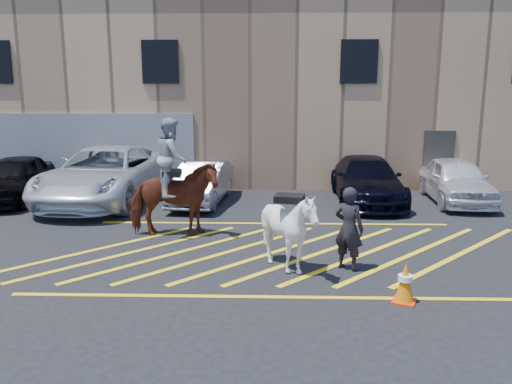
{
  "coord_description": "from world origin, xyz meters",
  "views": [
    {
      "loc": [
        -0.12,
        -11.13,
        3.62
      ],
      "look_at": [
        -0.43,
        0.2,
        1.3
      ],
      "focal_mm": 35.0,
      "sensor_mm": 36.0,
      "label": 1
    }
  ],
  "objects_px": {
    "car_blue_suv": "(367,180)",
    "car_white_suv": "(456,180)",
    "car_white_pickup": "(106,175)",
    "handler": "(349,228)",
    "mounted_bay": "(173,189)",
    "saddled_white": "(289,230)",
    "car_black_suv": "(13,178)",
    "traffic_cone": "(405,282)",
    "car_silver_sedan": "(202,183)"
  },
  "relations": [
    {
      "from": "car_blue_suv",
      "to": "car_white_suv",
      "type": "xyz_separation_m",
      "value": [
        2.91,
        0.01,
        0.01
      ]
    },
    {
      "from": "car_white_pickup",
      "to": "handler",
      "type": "xyz_separation_m",
      "value": [
        7.0,
        -6.23,
        -0.03
      ]
    },
    {
      "from": "mounted_bay",
      "to": "saddled_white",
      "type": "xyz_separation_m",
      "value": [
        2.8,
        -2.4,
        -0.34
      ]
    },
    {
      "from": "car_black_suv",
      "to": "traffic_cone",
      "type": "xyz_separation_m",
      "value": [
        10.84,
        -7.84,
        -0.39
      ]
    },
    {
      "from": "car_black_suv",
      "to": "car_white_pickup",
      "type": "distance_m",
      "value": 3.11
    },
    {
      "from": "car_silver_sedan",
      "to": "car_blue_suv",
      "type": "xyz_separation_m",
      "value": [
        5.39,
        0.35,
        0.06
      ]
    },
    {
      "from": "car_black_suv",
      "to": "mounted_bay",
      "type": "bearing_deg",
      "value": -39.09
    },
    {
      "from": "car_silver_sedan",
      "to": "mounted_bay",
      "type": "distance_m",
      "value": 3.84
    },
    {
      "from": "car_white_suv",
      "to": "mounted_bay",
      "type": "bearing_deg",
      "value": -149.91
    },
    {
      "from": "handler",
      "to": "mounted_bay",
      "type": "relative_size",
      "value": 0.58
    },
    {
      "from": "handler",
      "to": "mounted_bay",
      "type": "distance_m",
      "value": 4.63
    },
    {
      "from": "saddled_white",
      "to": "car_silver_sedan",
      "type": "bearing_deg",
      "value": 112.72
    },
    {
      "from": "car_white_pickup",
      "to": "mounted_bay",
      "type": "height_order",
      "value": "mounted_bay"
    },
    {
      "from": "car_silver_sedan",
      "to": "traffic_cone",
      "type": "height_order",
      "value": "car_silver_sedan"
    },
    {
      "from": "car_white_pickup",
      "to": "saddled_white",
      "type": "bearing_deg",
      "value": -43.18
    },
    {
      "from": "car_white_suv",
      "to": "traffic_cone",
      "type": "distance_m",
      "value": 8.89
    },
    {
      "from": "car_black_suv",
      "to": "handler",
      "type": "xyz_separation_m",
      "value": [
        10.1,
        -6.22,
        0.11
      ]
    },
    {
      "from": "car_blue_suv",
      "to": "car_black_suv",
      "type": "bearing_deg",
      "value": -177.47
    },
    {
      "from": "car_silver_sedan",
      "to": "handler",
      "type": "relative_size",
      "value": 2.32
    },
    {
      "from": "car_black_suv",
      "to": "car_silver_sedan",
      "type": "height_order",
      "value": "car_black_suv"
    },
    {
      "from": "mounted_bay",
      "to": "car_black_suv",
      "type": "bearing_deg",
      "value": 147.06
    },
    {
      "from": "mounted_bay",
      "to": "saddled_white",
      "type": "bearing_deg",
      "value": -40.63
    },
    {
      "from": "car_blue_suv",
      "to": "traffic_cone",
      "type": "bearing_deg",
      "value": -94.46
    },
    {
      "from": "car_black_suv",
      "to": "traffic_cone",
      "type": "bearing_deg",
      "value": -42.04
    },
    {
      "from": "car_white_pickup",
      "to": "saddled_white",
      "type": "distance_m",
      "value": 8.59
    },
    {
      "from": "saddled_white",
      "to": "handler",
      "type": "bearing_deg",
      "value": 5.75
    },
    {
      "from": "mounted_bay",
      "to": "car_white_suv",
      "type": "bearing_deg",
      "value": 25.99
    },
    {
      "from": "car_black_suv",
      "to": "mounted_bay",
      "type": "relative_size",
      "value": 1.49
    },
    {
      "from": "handler",
      "to": "car_blue_suv",
      "type": "bearing_deg",
      "value": -68.63
    },
    {
      "from": "handler",
      "to": "mounted_bay",
      "type": "bearing_deg",
      "value": 5.64
    },
    {
      "from": "car_white_pickup",
      "to": "traffic_cone",
      "type": "distance_m",
      "value": 11.03
    },
    {
      "from": "traffic_cone",
      "to": "handler",
      "type": "bearing_deg",
      "value": 114.38
    },
    {
      "from": "car_silver_sedan",
      "to": "car_white_suv",
      "type": "xyz_separation_m",
      "value": [
        8.31,
        0.36,
        0.07
      ]
    },
    {
      "from": "car_black_suv",
      "to": "mounted_bay",
      "type": "height_order",
      "value": "mounted_bay"
    },
    {
      "from": "car_white_suv",
      "to": "handler",
      "type": "distance_m",
      "value": 7.85
    },
    {
      "from": "car_black_suv",
      "to": "saddled_white",
      "type": "relative_size",
      "value": 2.47
    },
    {
      "from": "handler",
      "to": "car_silver_sedan",
      "type": "bearing_deg",
      "value": -22.67
    },
    {
      "from": "car_black_suv",
      "to": "car_silver_sedan",
      "type": "relative_size",
      "value": 1.11
    },
    {
      "from": "car_white_suv",
      "to": "traffic_cone",
      "type": "relative_size",
      "value": 5.84
    },
    {
      "from": "car_black_suv",
      "to": "car_silver_sedan",
      "type": "distance_m",
      "value": 6.29
    },
    {
      "from": "car_silver_sedan",
      "to": "handler",
      "type": "xyz_separation_m",
      "value": [
        3.81,
        -6.07,
        0.2
      ]
    },
    {
      "from": "saddled_white",
      "to": "traffic_cone",
      "type": "relative_size",
      "value": 2.45
    },
    {
      "from": "car_blue_suv",
      "to": "car_white_suv",
      "type": "distance_m",
      "value": 2.91
    },
    {
      "from": "car_silver_sedan",
      "to": "car_blue_suv",
      "type": "bearing_deg",
      "value": 9.82
    },
    {
      "from": "car_black_suv",
      "to": "traffic_cone",
      "type": "height_order",
      "value": "car_black_suv"
    },
    {
      "from": "car_white_suv",
      "to": "handler",
      "type": "relative_size",
      "value": 2.47
    },
    {
      "from": "handler",
      "to": "car_white_suv",
      "type": "bearing_deg",
      "value": -89.73
    },
    {
      "from": "car_black_suv",
      "to": "car_white_suv",
      "type": "xyz_separation_m",
      "value": [
        14.59,
        0.21,
        -0.03
      ]
    },
    {
      "from": "traffic_cone",
      "to": "mounted_bay",
      "type": "bearing_deg",
      "value": 140.63
    },
    {
      "from": "mounted_bay",
      "to": "car_white_pickup",
      "type": "bearing_deg",
      "value": 126.98
    }
  ]
}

